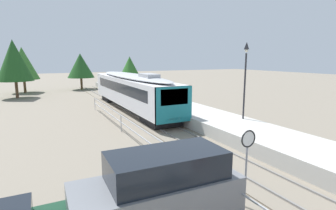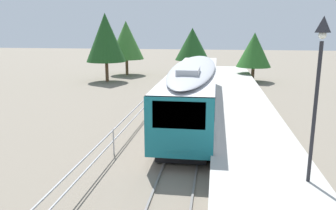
% 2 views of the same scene
% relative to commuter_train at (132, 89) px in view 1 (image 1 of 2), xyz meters
% --- Properties ---
extents(ground_plane, '(160.00, 160.00, 0.00)m').
position_rel_commuter_train_xyz_m(ground_plane, '(-3.00, -6.07, -2.14)').
color(ground_plane, slate).
extents(track_rails, '(3.20, 60.00, 0.14)m').
position_rel_commuter_train_xyz_m(track_rails, '(0.00, -6.07, -2.11)').
color(track_rails, slate).
rests_on(track_rails, ground).
extents(commuter_train, '(2.82, 18.05, 3.74)m').
position_rel_commuter_train_xyz_m(commuter_train, '(0.00, 0.00, 0.00)').
color(commuter_train, silver).
rests_on(commuter_train, track_rails).
extents(station_platform, '(3.90, 60.00, 0.90)m').
position_rel_commuter_train_xyz_m(station_platform, '(3.25, -6.07, -1.69)').
color(station_platform, '#B7B5AD').
rests_on(station_platform, ground).
extents(platform_lamp_mid_platform, '(0.34, 0.34, 5.35)m').
position_rel_commuter_train_xyz_m(platform_lamp_mid_platform, '(4.56, -10.78, 2.48)').
color(platform_lamp_mid_platform, '#232328').
rests_on(platform_lamp_mid_platform, station_platform).
extents(speed_limit_sign, '(0.61, 0.10, 2.81)m').
position_rel_commuter_train_xyz_m(speed_limit_sign, '(-2.27, -18.41, -0.02)').
color(speed_limit_sign, '#9EA0A5').
rests_on(speed_limit_sign, ground).
extents(carpark_fence, '(0.06, 36.06, 1.25)m').
position_rel_commuter_train_xyz_m(carpark_fence, '(-3.30, -16.07, -1.23)').
color(carpark_fence, '#9EA0A5').
rests_on(carpark_fence, ground).
extents(parked_van_grey, '(4.95, 2.08, 2.51)m').
position_rel_commuter_train_xyz_m(parked_van_grey, '(-5.52, -18.33, -0.85)').
color(parked_van_grey, slate).
rests_on(parked_van_grey, ground).
extents(tree_behind_carpark, '(3.83, 3.83, 5.41)m').
position_rel_commuter_train_xyz_m(tree_behind_carpark, '(5.51, 16.90, 1.38)').
color(tree_behind_carpark, brown).
rests_on(tree_behind_carpark, ground).
extents(tree_behind_station_far, '(4.28, 4.28, 5.92)m').
position_rel_commuter_train_xyz_m(tree_behind_station_far, '(-1.61, 20.78, 1.79)').
color(tree_behind_station_far, brown).
rests_on(tree_behind_station_far, ground).
extents(tree_distant_left, '(4.37, 4.37, 7.50)m').
position_rel_commuter_train_xyz_m(tree_distant_left, '(-10.70, 14.61, 2.72)').
color(tree_distant_left, brown).
rests_on(tree_distant_left, ground).
extents(tree_distant_centre, '(4.41, 4.41, 6.77)m').
position_rel_commuter_train_xyz_m(tree_distant_centre, '(-9.92, 20.32, 2.24)').
color(tree_distant_centre, brown).
rests_on(tree_distant_centre, ground).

